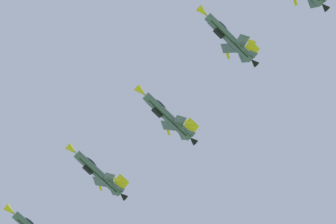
{
  "coord_description": "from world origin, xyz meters",
  "views": [
    {
      "loc": [
        -1.17,
        -6.43,
        1.73
      ],
      "look_at": [
        6.21,
        30.96,
        146.87
      ],
      "focal_mm": 82.58,
      "sensor_mm": 36.0,
      "label": 1
    }
  ],
  "objects": [
    {
      "name": "fighter_jet_left_outer",
      "position": [
        -5.18,
        46.43,
        148.3
      ],
      "size": [
        14.1,
        10.15,
        7.89
      ],
      "rotation": [
        0.0,
        -0.89,
        2.15
      ],
      "color": "#4C5666"
    },
    {
      "name": "fighter_jet_right_wing",
      "position": [
        6.05,
        31.34,
        145.34
      ],
      "size": [
        14.1,
        9.98,
        8.22
      ],
      "rotation": [
        0.0,
        -0.94,
        2.15
      ],
      "color": "#4C5666"
    },
    {
      "name": "fighter_jet_left_wing",
      "position": [
        14.8,
        14.55,
        148.72
      ],
      "size": [
        14.1,
        9.98,
        8.21
      ],
      "rotation": [
        0.0,
        -0.94,
        2.15
      ],
      "color": "#4C5666"
    }
  ]
}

